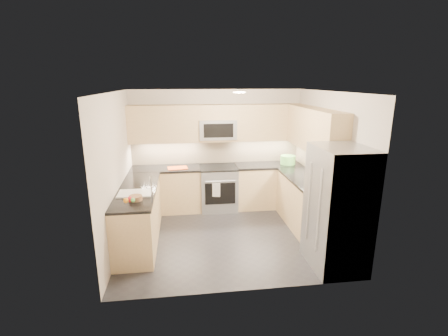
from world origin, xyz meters
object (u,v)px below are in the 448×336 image
(cutting_board, at_px, (178,168))
(fruit_basket, at_px, (136,198))
(microwave, at_px, (217,129))
(utensil_bowl, at_px, (288,160))
(gas_range, at_px, (218,188))
(refrigerator, at_px, (338,209))

(cutting_board, distance_m, fruit_basket, 1.87)
(microwave, bearing_deg, utensil_bowl, -4.77)
(utensil_bowl, bearing_deg, gas_range, 180.00)
(utensil_bowl, bearing_deg, fruit_basket, -148.32)
(refrigerator, height_order, cutting_board, refrigerator)
(utensil_bowl, height_order, cutting_board, utensil_bowl)
(gas_range, height_order, utensil_bowl, utensil_bowl)
(gas_range, xyz_separation_m, refrigerator, (1.45, -2.43, 0.45))
(fruit_basket, bearing_deg, microwave, 53.31)
(gas_range, relative_size, microwave, 1.20)
(gas_range, distance_m, fruit_basket, 2.38)
(gas_range, bearing_deg, microwave, 90.00)
(refrigerator, distance_m, fruit_basket, 2.96)
(fruit_basket, bearing_deg, refrigerator, -11.79)
(microwave, distance_m, cutting_board, 1.14)
(utensil_bowl, bearing_deg, cutting_board, -178.71)
(cutting_board, bearing_deg, fruit_basket, -108.94)
(microwave, xyz_separation_m, fruit_basket, (-1.45, -1.94, -0.72))
(gas_range, xyz_separation_m, cutting_board, (-0.84, -0.05, 0.49))
(utensil_bowl, xyz_separation_m, fruit_basket, (-2.95, -1.82, -0.05))
(microwave, height_order, fruit_basket, microwave)
(refrigerator, xyz_separation_m, cutting_board, (-2.29, 2.37, 0.05))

